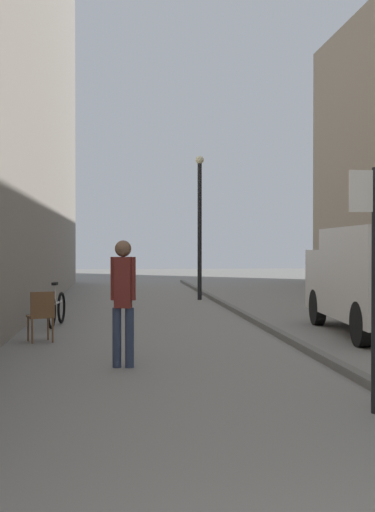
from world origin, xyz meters
The scene contains 6 objects.
ground_plane centered at (0.00, 12.00, 0.00)m, with size 80.00×80.00×0.00m, color gray.
kerb_strip centered at (1.58, 12.00, 0.06)m, with size 0.16×40.00×0.12m, color #615F5B.
pedestrian_main_foreground centered at (-1.49, 8.65, 1.07)m, with size 0.37×0.24×1.86m.
lamp_post centered at (1.13, 20.98, 2.72)m, with size 0.28×0.28×4.76m.
bicycle_leaning centered at (-2.92, 13.97, 0.38)m, with size 0.27×1.76×0.98m.
cafe_chair_near_window centered at (-2.97, 11.39, 0.55)m, with size 0.56×0.56×0.94m.
Camera 1 is at (-1.56, -1.26, 1.77)m, focal length 47.64 mm.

